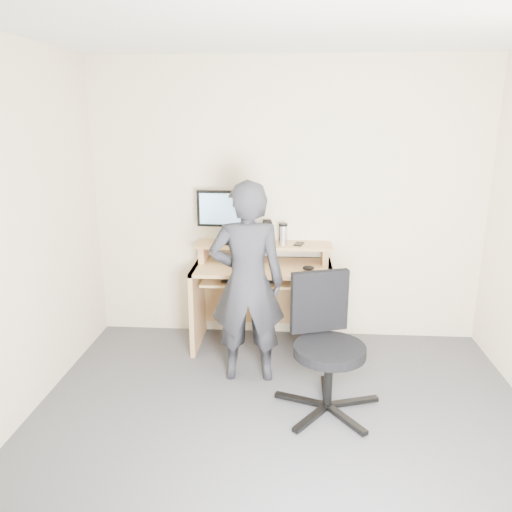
# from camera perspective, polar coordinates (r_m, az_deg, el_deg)

# --- Properties ---
(ground) EXTENTS (3.50, 3.50, 0.00)m
(ground) POSITION_cam_1_polar(r_m,az_deg,el_deg) (3.34, 2.81, -21.12)
(ground) COLOR #4F4F53
(ground) RESTS_ON ground
(back_wall) EXTENTS (3.50, 0.02, 2.50)m
(back_wall) POSITION_cam_1_polar(r_m,az_deg,el_deg) (4.49, 3.58, 6.08)
(back_wall) COLOR beige
(back_wall) RESTS_ON ground
(ceiling) EXTENTS (3.50, 3.50, 0.02)m
(ceiling) POSITION_cam_1_polar(r_m,az_deg,el_deg) (2.71, 3.60, 26.23)
(ceiling) COLOR white
(ceiling) RESTS_ON back_wall
(desk) EXTENTS (1.20, 0.60, 0.91)m
(desk) POSITION_cam_1_polar(r_m,az_deg,el_deg) (4.45, 0.81, -3.31)
(desk) COLOR tan
(desk) RESTS_ON ground
(monitor) EXTENTS (0.50, 0.14, 0.47)m
(monitor) POSITION_cam_1_polar(r_m,az_deg,el_deg) (4.36, -3.52, 5.04)
(monitor) COLOR black
(monitor) RESTS_ON desk
(external_drive) EXTENTS (0.09, 0.14, 0.20)m
(external_drive) POSITION_cam_1_polar(r_m,az_deg,el_deg) (4.41, 1.32, 2.77)
(external_drive) COLOR black
(external_drive) RESTS_ON desk
(travel_mug) EXTENTS (0.09, 0.09, 0.17)m
(travel_mug) POSITION_cam_1_polar(r_m,az_deg,el_deg) (4.36, 3.11, 2.38)
(travel_mug) COLOR silver
(travel_mug) RESTS_ON desk
(smartphone) EXTENTS (0.10, 0.14, 0.01)m
(smartphone) POSITION_cam_1_polar(r_m,az_deg,el_deg) (4.40, 4.93, 1.39)
(smartphone) COLOR black
(smartphone) RESTS_ON desk
(charger) EXTENTS (0.05, 0.05, 0.03)m
(charger) POSITION_cam_1_polar(r_m,az_deg,el_deg) (4.36, -0.77, 1.48)
(charger) COLOR black
(charger) RESTS_ON desk
(headphones) EXTENTS (0.18, 0.18, 0.06)m
(headphones) POSITION_cam_1_polar(r_m,az_deg,el_deg) (4.49, -2.56, 1.78)
(headphones) COLOR silver
(headphones) RESTS_ON desk
(keyboard) EXTENTS (0.46, 0.18, 0.03)m
(keyboard) POSITION_cam_1_polar(r_m,az_deg,el_deg) (4.26, -0.77, -2.51)
(keyboard) COLOR black
(keyboard) RESTS_ON desk
(mouse) EXTENTS (0.10, 0.07, 0.04)m
(mouse) POSITION_cam_1_polar(r_m,az_deg,el_deg) (4.21, 6.01, -1.37)
(mouse) COLOR black
(mouse) RESTS_ON desk
(office_chair) EXTENTS (0.75, 0.71, 0.94)m
(office_chair) POSITION_cam_1_polar(r_m,az_deg,el_deg) (3.53, 7.98, -9.41)
(office_chair) COLOR black
(office_chair) RESTS_ON ground
(person) EXTENTS (0.60, 0.41, 1.57)m
(person) POSITION_cam_1_polar(r_m,az_deg,el_deg) (3.77, -1.00, -3.11)
(person) COLOR black
(person) RESTS_ON ground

